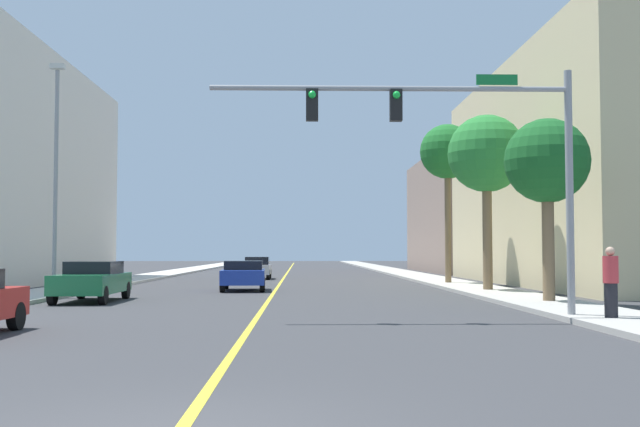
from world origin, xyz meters
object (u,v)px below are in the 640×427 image
Objects in this scene: car_silver at (257,268)px; street_lamp at (56,167)px; palm_far at (447,153)px; pedestrian at (611,282)px; palm_mid at (487,155)px; car_blue at (243,275)px; car_green at (92,280)px; traffic_signal_mast at (461,136)px; palm_near at (547,163)px.

street_lamp is at bearing -108.77° from car_silver.
pedestrian is at bearing -90.30° from palm_far.
palm_far reaches higher than palm_mid.
street_lamp is at bearing -144.97° from car_blue.
pedestrian is at bearing 149.44° from car_green.
street_lamp is 9.76m from car_blue.
car_silver is at bearing 103.21° from traffic_signal_mast.
palm_far is 2.22× the size of car_silver.
car_silver is (-7.08, 30.17, -4.08)m from traffic_signal_mast.
car_silver is (-11.20, 24.57, -4.04)m from palm_near.
street_lamp is 2.35× the size of car_silver.
palm_near is 7.61m from pedestrian.
pedestrian is (-0.11, -21.78, -6.03)m from palm_far.
street_lamp is 2.17× the size of car_blue.
palm_far is 4.81× the size of pedestrian.
car_blue is (6.93, 5.31, -4.36)m from street_lamp.
palm_near is 16.49m from car_green.
car_green reaches higher than car_blue.
palm_far is 2.04× the size of car_blue.
traffic_signal_mast is 2.09× the size of car_green.
palm_far is 13.43m from car_blue.
car_silver is (-10.72, 9.39, -6.32)m from palm_far.
pedestrian is (-0.39, -14.19, -4.97)m from palm_mid.
street_lamp reaches higher than car_blue.
palm_mid is (-0.20, 7.59, 1.22)m from palm_near.
pedestrian is at bearing -59.95° from car_blue.
car_green is at bearing 158.96° from pedestrian.
traffic_signal_mast is 13.81m from palm_mid.
traffic_signal_mast is 21.21m from palm_far.
car_silver is at bearing 114.50° from palm_near.
palm_far reaches higher than car_green.
palm_near is 27.30m from car_silver.
palm_mid is at bearing 91.53° from palm_near.
palm_far is at bearing 91.79° from palm_near.
palm_near reaches higher than car_blue.
traffic_signal_mast is 1.56× the size of palm_near.
traffic_signal_mast reaches higher than car_silver.
traffic_signal_mast is 5.43× the size of pedestrian.
traffic_signal_mast reaches higher than car_green.
palm_far is 1.85× the size of car_green.
street_lamp is at bearing 166.20° from palm_near.
street_lamp reaches higher than car_silver.
palm_mid reaches higher than car_blue.
car_green is at bearing -161.01° from palm_mid.
palm_mid is 1.84× the size of car_blue.
traffic_signal_mast is 14.67m from car_green.
palm_far is at bearing -41.60° from car_silver.
palm_near is 1.48× the size of car_blue.
palm_mid reaches higher than car_green.
palm_mid is 15.04m from pedestrian.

